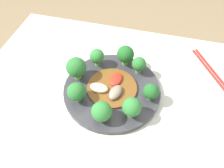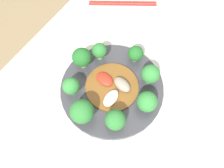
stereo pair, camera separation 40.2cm
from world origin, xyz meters
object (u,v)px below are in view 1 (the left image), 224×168
at_px(broccoli_southwest, 139,64).
at_px(stirfry_center, 111,87).
at_px(broccoli_north, 102,112).
at_px(broccoli_northeast, 76,92).
at_px(broccoli_south, 125,55).
at_px(plate, 112,90).
at_px(broccoli_southeast, 97,57).
at_px(chopsticks, 214,74).
at_px(broccoli_west, 151,92).
at_px(broccoli_northwest, 132,107).
at_px(broccoli_east, 76,68).

bearing_deg(broccoli_southwest, stirfry_center, 52.79).
distance_m(broccoli_north, broccoli_southwest, 0.20).
relative_size(broccoli_northeast, broccoli_south, 0.91).
xyz_separation_m(plate, broccoli_southeast, (0.07, -0.08, 0.04)).
bearing_deg(chopsticks, plate, 26.01).
height_order(stirfry_center, chopsticks, stirfry_center).
bearing_deg(broccoli_west, broccoli_south, -50.17).
distance_m(broccoli_northwest, broccoli_southeast, 0.21).
xyz_separation_m(plate, broccoli_northwest, (-0.07, 0.08, 0.05)).
xyz_separation_m(plate, chopsticks, (-0.30, -0.15, -0.00)).
bearing_deg(broccoli_northwest, chopsticks, -135.76).
height_order(plate, broccoli_west, broccoli_west).
bearing_deg(broccoli_south, plate, 81.95).
bearing_deg(broccoli_south, broccoli_north, 85.74).
xyz_separation_m(plate, broccoli_northeast, (0.08, 0.06, 0.04)).
distance_m(broccoli_north, chopsticks, 0.39).
bearing_deg(chopsticks, broccoli_southeast, 9.88).
bearing_deg(plate, broccoli_east, -7.61).
bearing_deg(broccoli_southeast, chopsticks, -170.12).
bearing_deg(broccoli_west, broccoli_east, -5.81).
bearing_deg(broccoli_west, broccoli_northeast, 15.68).
distance_m(broccoli_north, broccoli_southeast, 0.20).
bearing_deg(broccoli_northwest, broccoli_northeast, -4.64).
height_order(broccoli_south, chopsticks, broccoli_south).
xyz_separation_m(broccoli_southwest, broccoli_west, (-0.05, 0.09, -0.01)).
bearing_deg(chopsticks, stirfry_center, 26.39).
bearing_deg(broccoli_east, plate, 172.39).
bearing_deg(broccoli_northwest, broccoli_north, 22.40).
distance_m(broccoli_east, broccoli_west, 0.23).
xyz_separation_m(broccoli_northwest, chopsticks, (-0.23, -0.22, -0.05)).
height_order(broccoli_northwest, broccoli_east, broccoli_east).
relative_size(broccoli_northwest, stirfry_center, 0.44).
bearing_deg(broccoli_southwest, broccoli_northwest, 93.22).
xyz_separation_m(broccoli_southwest, chopsticks, (-0.24, -0.06, -0.05)).
relative_size(broccoli_east, chopsticks, 0.36).
relative_size(broccoli_southeast, chopsticks, 0.29).
distance_m(broccoli_northwest, broccoli_east, 0.21).
height_order(broccoli_southeast, chopsticks, broccoli_southeast).
relative_size(broccoli_west, stirfry_center, 0.37).
height_order(broccoli_east, chopsticks, broccoli_east).
bearing_deg(broccoli_southwest, chopsticks, -164.82).
xyz_separation_m(broccoli_north, broccoli_northwest, (-0.07, -0.03, 0.00)).
xyz_separation_m(broccoli_west, chopsticks, (-0.19, -0.15, -0.04)).
xyz_separation_m(broccoli_southwest, broccoli_south, (0.05, -0.03, 0.00)).
bearing_deg(broccoli_west, broccoli_north, 40.78).
distance_m(broccoli_west, chopsticks, 0.25).
height_order(broccoli_southwest, broccoli_west, broccoli_southwest).
height_order(broccoli_northwest, broccoli_southeast, broccoli_northwest).
bearing_deg(broccoli_southwest, broccoli_east, 20.94).
bearing_deg(chopsticks, broccoli_south, 7.52).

